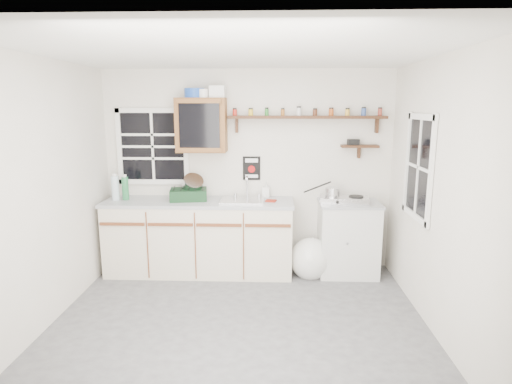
% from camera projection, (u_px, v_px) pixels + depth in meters
% --- Properties ---
extents(room, '(3.64, 3.24, 2.54)m').
position_uv_depth(room, '(238.00, 197.00, 3.85)').
color(room, '#49494B').
rests_on(room, ground).
extents(main_cabinet, '(2.31, 0.63, 0.92)m').
position_uv_depth(main_cabinet, '(200.00, 237.00, 5.31)').
color(main_cabinet, beige).
rests_on(main_cabinet, floor).
extents(right_cabinet, '(0.73, 0.57, 0.91)m').
position_uv_depth(right_cabinet, '(348.00, 238.00, 5.26)').
color(right_cabinet, silver).
rests_on(right_cabinet, floor).
extents(sink, '(0.52, 0.44, 0.29)m').
position_uv_depth(sink, '(242.00, 200.00, 5.20)').
color(sink, '#B9B9BE').
rests_on(sink, main_cabinet).
extents(upper_cabinet, '(0.60, 0.32, 0.65)m').
position_uv_depth(upper_cabinet, '(202.00, 125.00, 5.18)').
color(upper_cabinet, brown).
rests_on(upper_cabinet, wall_back).
extents(upper_cabinet_clutter, '(0.48, 0.24, 0.14)m').
position_uv_depth(upper_cabinet_clutter, '(203.00, 93.00, 5.10)').
color(upper_cabinet_clutter, '#1942A5').
rests_on(upper_cabinet_clutter, upper_cabinet).
extents(spice_shelf, '(1.91, 0.18, 0.32)m').
position_uv_depth(spice_shelf, '(307.00, 117.00, 5.18)').
color(spice_shelf, black).
rests_on(spice_shelf, wall_back).
extents(secondary_shelf, '(0.45, 0.16, 0.24)m').
position_uv_depth(secondary_shelf, '(358.00, 146.00, 5.23)').
color(secondary_shelf, black).
rests_on(secondary_shelf, wall_back).
extents(warning_sign, '(0.22, 0.02, 0.30)m').
position_uv_depth(warning_sign, '(252.00, 168.00, 5.40)').
color(warning_sign, black).
rests_on(warning_sign, wall_back).
extents(window_back, '(0.93, 0.03, 0.98)m').
position_uv_depth(window_back, '(153.00, 147.00, 5.39)').
color(window_back, black).
rests_on(window_back, wall_back).
extents(window_right, '(0.03, 0.78, 1.08)m').
position_uv_depth(window_right, '(419.00, 167.00, 4.29)').
color(window_right, black).
rests_on(window_right, wall_back).
extents(water_bottles, '(0.20, 0.12, 0.33)m').
position_uv_depth(water_bottles, '(120.00, 188.00, 5.22)').
color(water_bottles, silver).
rests_on(water_bottles, main_cabinet).
extents(dish_rack, '(0.49, 0.40, 0.33)m').
position_uv_depth(dish_rack, '(190.00, 191.00, 5.24)').
color(dish_rack, black).
rests_on(dish_rack, main_cabinet).
extents(soap_bottle, '(0.11, 0.11, 0.20)m').
position_uv_depth(soap_bottle, '(266.00, 190.00, 5.38)').
color(soap_bottle, white).
rests_on(soap_bottle, main_cabinet).
extents(rag, '(0.15, 0.13, 0.02)m').
position_uv_depth(rag, '(271.00, 201.00, 5.17)').
color(rag, maroon).
rests_on(rag, main_cabinet).
extents(hotplate, '(0.60, 0.37, 0.08)m').
position_uv_depth(hotplate, '(344.00, 199.00, 5.15)').
color(hotplate, '#B9B9BE').
rests_on(hotplate, right_cabinet).
extents(saucepan, '(0.42, 0.25, 0.19)m').
position_uv_depth(saucepan, '(332.00, 192.00, 5.14)').
color(saucepan, '#B9B9BE').
rests_on(saucepan, hotplate).
extents(trash_bag, '(0.46, 0.42, 0.53)m').
position_uv_depth(trash_bag, '(311.00, 259.00, 5.21)').
color(trash_bag, white).
rests_on(trash_bag, floor).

